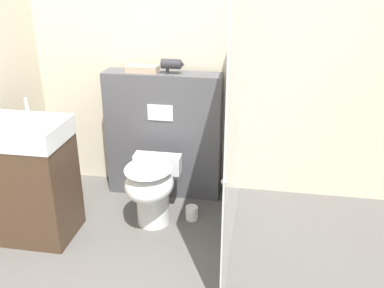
{
  "coord_description": "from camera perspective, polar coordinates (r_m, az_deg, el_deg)",
  "views": [
    {
      "loc": [
        0.59,
        -1.85,
        2.02
      ],
      "look_at": [
        0.08,
        1.09,
        0.75
      ],
      "focal_mm": 40.0,
      "sensor_mm": 36.0,
      "label": 1
    }
  ],
  "objects": [
    {
      "name": "folded_towel",
      "position": [
        3.74,
        -6.62,
        9.96
      ],
      "size": [
        0.27,
        0.15,
        0.05
      ],
      "color": "tan",
      "rests_on": "partition_panel"
    },
    {
      "name": "wall_back",
      "position": [
        3.81,
        0.77,
        11.53
      ],
      "size": [
        8.0,
        0.06,
        2.5
      ],
      "color": "beige",
      "rests_on": "ground_plane"
    },
    {
      "name": "spare_toilet_roll",
      "position": [
        3.67,
        -0.04,
        -9.17
      ],
      "size": [
        0.11,
        0.11,
        0.12
      ],
      "color": "white",
      "rests_on": "ground_plane"
    },
    {
      "name": "shower_glass",
      "position": [
        3.03,
        5.88,
        2.66
      ],
      "size": [
        0.04,
        1.65,
        1.93
      ],
      "color": "silver",
      "rests_on": "ground_plane"
    },
    {
      "name": "sink_vanity",
      "position": [
        3.51,
        -20.89,
        -4.51
      ],
      "size": [
        0.64,
        0.47,
        1.1
      ],
      "color": "#473323",
      "rests_on": "ground_plane"
    },
    {
      "name": "hair_drier",
      "position": [
        3.63,
        -2.66,
        10.58
      ],
      "size": [
        0.2,
        0.08,
        0.13
      ],
      "color": "#2D2D33",
      "rests_on": "partition_panel"
    },
    {
      "name": "partition_panel",
      "position": [
        3.87,
        -3.76,
        1.2
      ],
      "size": [
        1.04,
        0.23,
        1.15
      ],
      "color": "#4C4C51",
      "rests_on": "ground_plane"
    },
    {
      "name": "toilet",
      "position": [
        3.47,
        -5.45,
        -5.76
      ],
      "size": [
        0.39,
        0.56,
        0.55
      ],
      "color": "white",
      "rests_on": "ground_plane"
    }
  ]
}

